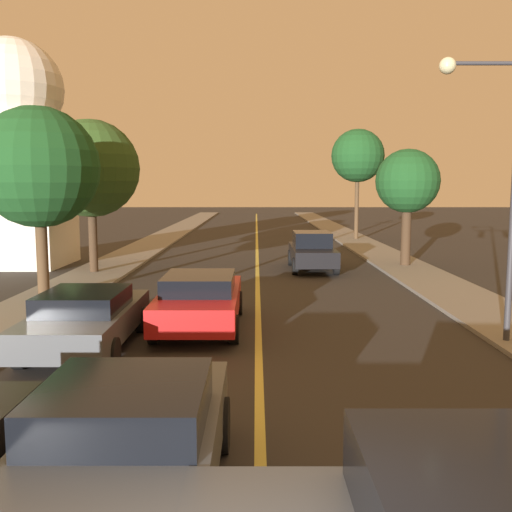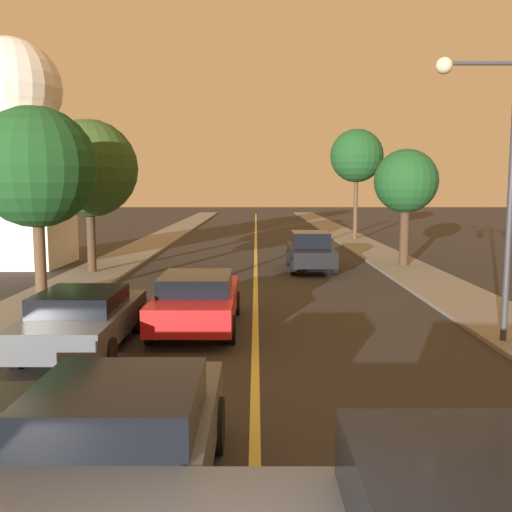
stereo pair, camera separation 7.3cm
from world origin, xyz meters
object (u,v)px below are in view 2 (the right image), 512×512
at_px(car_near_lane_front, 122,439).
at_px(car_outer_lane_second, 84,318).
at_px(streetlamp_right, 492,158).
at_px(tree_right_near, 357,156).
at_px(car_near_lane_second, 198,299).
at_px(car_far_oncoming, 311,251).
at_px(tree_left_near, 37,168).
at_px(domed_building_left, 15,149).
at_px(tree_right_far, 407,182).
at_px(tree_left_far, 89,169).

bearing_deg(car_near_lane_front, car_outer_lane_second, 110.34).
relative_size(streetlamp_right, tree_right_near, 0.86).
distance_m(car_near_lane_front, car_near_lane_second, 8.13).
xyz_separation_m(car_far_oncoming, tree_left_near, (-9.10, -6.89, 3.32)).
xyz_separation_m(car_near_lane_second, car_outer_lane_second, (-2.32, -1.87, -0.05)).
bearing_deg(domed_building_left, tree_right_far, -2.59).
distance_m(car_near_lane_second, streetlamp_right, 7.64).
relative_size(car_near_lane_front, streetlamp_right, 0.66).
bearing_deg(tree_right_near, tree_left_near, -123.00).
bearing_deg(car_near_lane_second, car_outer_lane_second, -141.22).
bearing_deg(car_far_oncoming, domed_building_left, -6.33).
height_order(car_outer_lane_second, car_far_oncoming, car_far_oncoming).
relative_size(tree_left_near, tree_right_far, 1.15).
xyz_separation_m(car_near_lane_front, car_outer_lane_second, (-2.32, 6.26, -0.08)).
relative_size(car_outer_lane_second, tree_left_near, 0.78).
xyz_separation_m(car_near_lane_front, streetlamp_right, (6.64, 6.57, 3.41)).
relative_size(tree_right_far, domed_building_left, 0.51).
xyz_separation_m(tree_left_near, tree_right_near, (13.42, 20.67, 1.47)).
bearing_deg(domed_building_left, tree_left_near, -63.71).
distance_m(streetlamp_right, domed_building_left, 20.90).
bearing_deg(tree_right_far, car_outer_lane_second, -128.87).
relative_size(car_near_lane_front, car_outer_lane_second, 0.90).
height_order(tree_right_near, domed_building_left, domed_building_left).
height_order(car_near_lane_front, car_near_lane_second, car_near_lane_front).
xyz_separation_m(tree_right_near, tree_right_far, (-0.10, -13.10, -1.83)).
xyz_separation_m(car_near_lane_front, tree_left_far, (-5.25, 17.17, 3.51)).
xyz_separation_m(car_outer_lane_second, car_far_oncoming, (6.17, 12.22, 0.13)).
distance_m(car_near_lane_second, car_far_oncoming, 11.05).
relative_size(car_near_lane_second, tree_left_far, 0.78).
relative_size(car_near_lane_front, car_near_lane_second, 0.86).
relative_size(car_near_lane_second, tree_right_near, 0.66).
height_order(car_near_lane_second, car_outer_lane_second, car_near_lane_second).
bearing_deg(tree_left_far, domed_building_left, 145.99).
xyz_separation_m(car_far_oncoming, streetlamp_right, (2.79, -11.91, 3.36)).
bearing_deg(car_outer_lane_second, tree_right_near, 68.02).
distance_m(car_outer_lane_second, streetlamp_right, 9.63).
relative_size(car_near_lane_second, car_far_oncoming, 1.02).
relative_size(tree_left_near, tree_left_far, 0.96).
relative_size(car_far_oncoming, tree_right_far, 0.92).
bearing_deg(domed_building_left, streetlamp_right, -39.87).
xyz_separation_m(tree_right_far, domed_building_left, (-17.46, 0.79, 1.49)).
bearing_deg(tree_right_near, streetlamp_right, -93.41).
bearing_deg(tree_left_far, car_near_lane_second, -59.86).
bearing_deg(tree_left_near, car_far_oncoming, 37.12).
height_order(car_outer_lane_second, tree_right_near, tree_right_near).
relative_size(tree_right_near, domed_building_left, 0.72).
bearing_deg(tree_right_far, car_far_oncoming, -170.89).
relative_size(car_near_lane_front, domed_building_left, 0.41).
distance_m(car_near_lane_front, tree_right_far, 21.01).
bearing_deg(car_outer_lane_second, car_far_oncoming, 63.21).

